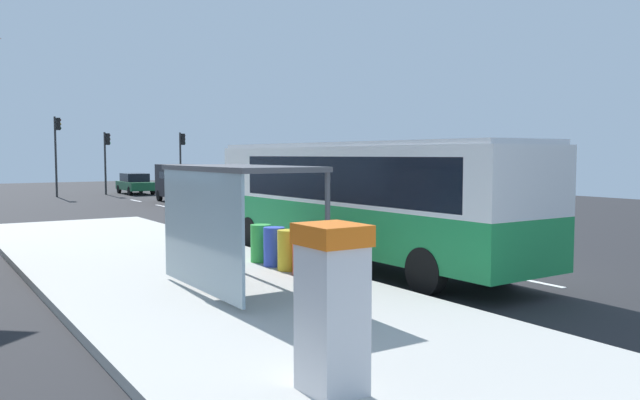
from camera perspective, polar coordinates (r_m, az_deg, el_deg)
The scene contains 21 objects.
ground_plane at distance 27.36m, azimuth -7.66°, elevation -2.06°, with size 56.00×92.00×0.04m, color #262628.
sidewalk_platform at distance 13.93m, azimuth -10.39°, elevation -7.60°, with size 6.20×30.00×0.18m, color beige.
lane_stripe_seg_1 at distance 15.53m, azimuth 17.84°, elevation -6.83°, with size 0.16×2.20×0.01m, color silver.
lane_stripe_seg_2 at distance 19.03m, azimuth 6.06°, elevation -4.66°, with size 0.16×2.20×0.01m, color silver.
lane_stripe_seg_3 at distance 23.09m, azimuth -1.78°, elevation -3.09°, with size 0.16×2.20×0.01m, color silver.
lane_stripe_seg_4 at distance 27.47m, azimuth -7.19°, elevation -1.97°, with size 0.16×2.20×0.01m, color silver.
lane_stripe_seg_5 at distance 32.02m, azimuth -11.08°, elevation -1.16°, with size 0.16×2.20×0.01m, color silver.
lane_stripe_seg_6 at distance 36.70m, azimuth -13.99°, elevation -0.54°, with size 0.16×2.20×0.01m, color silver.
lane_stripe_seg_7 at distance 41.44m, azimuth -16.24°, elevation -0.06°, with size 0.16×2.20×0.01m, color silver.
bus at distance 16.68m, azimuth 3.52°, elevation 0.46°, with size 2.73×11.06×3.21m.
white_van at distance 39.03m, azimuth -12.21°, elevation 1.73°, with size 2.26×5.29×2.30m.
sedan_near at distance 48.63m, azimuth -16.30°, elevation 1.46°, with size 1.92×4.44×1.52m.
ticket_machine at distance 7.29m, azimuth 1.09°, elevation -9.61°, with size 0.66×0.76×1.94m.
recycling_bin_red at distance 14.36m, azimuth -1.45°, elevation -4.89°, with size 0.52×0.52×0.95m, color red.
recycling_bin_yellow at distance 14.95m, azimuth -2.86°, elevation -4.53°, with size 0.52×0.52×0.95m, color yellow.
recycling_bin_blue at distance 15.56m, azimuth -4.16°, elevation -4.20°, with size 0.52×0.52×0.95m, color blue.
recycling_bin_green at distance 16.17m, azimuth -5.35°, elevation -3.89°, with size 0.52×0.52×0.95m, color green.
traffic_light_near_side at distance 48.56m, azimuth -12.35°, elevation 4.18°, with size 0.49×0.28×4.55m.
traffic_light_far_side at distance 47.02m, azimuth -22.61°, elevation 4.67°, with size 0.49×0.28×5.49m.
traffic_light_median at distance 48.55m, azimuth -18.67°, elevation 4.05°, with size 0.49×0.28×4.52m.
bus_shelter at distance 12.60m, azimuth -8.54°, elevation 0.41°, with size 1.80×4.00×2.50m.
Camera 1 is at (-11.61, -10.61, 2.90)m, focal length 35.54 mm.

